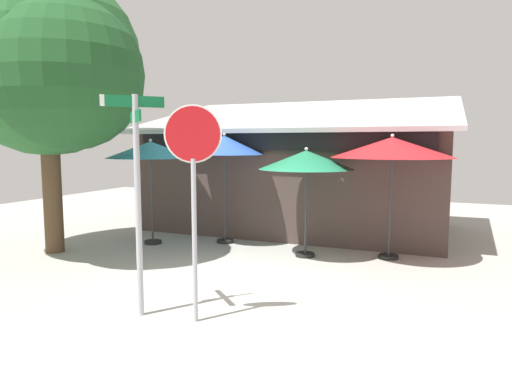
{
  "coord_description": "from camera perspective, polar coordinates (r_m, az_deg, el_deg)",
  "views": [
    {
      "loc": [
        3.25,
        -7.15,
        2.6
      ],
      "look_at": [
        -0.23,
        1.2,
        1.6
      ],
      "focal_mm": 31.25,
      "sensor_mm": 36.0,
      "label": 1
    }
  ],
  "objects": [
    {
      "name": "patio_umbrella_crimson_far_right",
      "position": [
        10.29,
        17.01,
        5.41
      ],
      "size": [
        2.69,
        2.69,
        2.8
      ],
      "color": "black",
      "rests_on": "ground"
    },
    {
      "name": "cafe_building",
      "position": [
        13.71,
        5.54,
        2.04
      ],
      "size": [
        8.97,
        5.27,
        4.06
      ],
      "color": "#473833",
      "rests_on": "ground"
    },
    {
      "name": "ground_plane",
      "position": [
        8.29,
        -1.77,
        -12.33
      ],
      "size": [
        28.0,
        28.0,
        0.1
      ],
      "primitive_type": "cube",
      "color": "#9E9B93"
    },
    {
      "name": "street_sign_post",
      "position": [
        6.78,
        -14.97,
        0.96
      ],
      "size": [
        0.66,
        0.67,
        3.3
      ],
      "color": "#A8AAB2",
      "rests_on": "ground"
    },
    {
      "name": "patio_umbrella_teal_left",
      "position": [
        11.65,
        -13.34,
        5.18
      ],
      "size": [
        2.23,
        2.23,
        2.7
      ],
      "color": "black",
      "rests_on": "ground"
    },
    {
      "name": "shade_tree",
      "position": [
        11.3,
        -24.69,
        14.44
      ],
      "size": [
        4.91,
        4.3,
        6.59
      ],
      "color": "brown",
      "rests_on": "ground"
    },
    {
      "name": "patio_umbrella_royal_blue_center",
      "position": [
        11.47,
        -4.07,
        5.89
      ],
      "size": [
        2.01,
        2.01,
        2.85
      ],
      "color": "black",
      "rests_on": "ground"
    },
    {
      "name": "stop_sign",
      "position": [
        6.35,
        -8.02,
        2.7
      ],
      "size": [
        0.77,
        0.31,
        3.14
      ],
      "color": "#A8AAB2",
      "rests_on": "ground"
    },
    {
      "name": "patio_umbrella_forest_green_right",
      "position": [
        10.1,
        6.44,
        4.0
      ],
      "size": [
        2.16,
        2.16,
        2.5
      ],
      "color": "black",
      "rests_on": "ground"
    }
  ]
}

